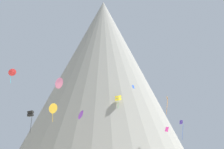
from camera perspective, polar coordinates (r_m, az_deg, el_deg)
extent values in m
cone|color=gray|center=(106.42, -1.74, -0.32)|extent=(79.69, 79.69, 57.59)
cone|color=gray|center=(109.88, -5.34, -10.06)|extent=(43.87, 43.87, 22.23)
cube|color=blue|center=(69.77, 4.02, -2.32)|extent=(0.69, 0.74, 0.89)
cube|color=orange|center=(83.47, 10.35, -4.33)|extent=(0.20, 0.89, 0.89)
cylinder|color=orange|center=(83.05, 10.32, -6.00)|extent=(0.64, 0.10, 4.12)
cube|color=yellow|center=(83.92, 1.17, -4.69)|extent=(1.83, 1.85, 0.86)
cube|color=yellow|center=(84.05, 1.16, -4.20)|extent=(1.83, 1.85, 0.86)
cylinder|color=green|center=(83.54, 1.12, -6.37)|extent=(0.24, 0.28, 4.40)
cube|color=#5138B2|center=(85.13, 12.90, -8.74)|extent=(0.86, 0.98, 1.13)
cylinder|color=blue|center=(84.99, 13.17, -10.51)|extent=(0.49, 0.60, 4.15)
cube|color=#D1339E|center=(73.76, 10.30, -10.12)|extent=(1.02, 0.70, 1.17)
cone|color=purple|center=(72.97, -5.87, -7.58)|extent=(1.93, 2.45, 2.21)
cone|color=pink|center=(53.72, -10.03, -1.58)|extent=(1.77, 1.46, 1.99)
cone|color=gold|center=(59.34, -11.11, -6.26)|extent=(1.93, 1.99, 1.99)
cylinder|color=gold|center=(59.11, -11.13, -7.99)|extent=(0.14, 0.19, 1.63)
cone|color=red|center=(72.70, -18.30, 0.43)|extent=(1.80, 0.58, 1.79)
cylinder|color=#33BCDB|center=(72.35, -18.58, -0.93)|extent=(0.29, 0.27, 1.78)
cube|color=black|center=(68.80, -15.12, -7.39)|extent=(1.30, 1.24, 0.69)
cube|color=black|center=(68.87, -15.09, -6.89)|extent=(1.30, 1.24, 0.69)
cylinder|color=black|center=(68.53, -15.03, -9.12)|extent=(0.28, 0.21, 3.66)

